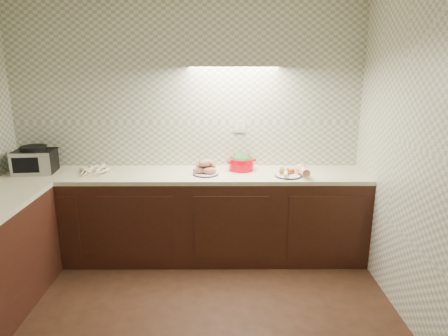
{
  "coord_description": "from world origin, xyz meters",
  "views": [
    {
      "loc": [
        0.37,
        -2.33,
        1.99
      ],
      "look_at": [
        0.38,
        1.25,
        1.02
      ],
      "focal_mm": 32.0,
      "sensor_mm": 36.0,
      "label": 1
    }
  ],
  "objects_px": {
    "sweet_potato_plate": "(206,168)",
    "onion_bowl": "(203,166)",
    "veg_plate": "(294,172)",
    "dutch_oven": "(241,162)",
    "parsnip_pile": "(99,170)",
    "toaster_oven": "(35,160)"
  },
  "relations": [
    {
      "from": "dutch_oven",
      "to": "onion_bowl",
      "type": "bearing_deg",
      "value": 158.07
    },
    {
      "from": "onion_bowl",
      "to": "veg_plate",
      "type": "xyz_separation_m",
      "value": [
        0.89,
        -0.23,
        0.0
      ]
    },
    {
      "from": "toaster_oven",
      "to": "veg_plate",
      "type": "height_order",
      "value": "toaster_oven"
    },
    {
      "from": "parsnip_pile",
      "to": "veg_plate",
      "type": "distance_m",
      "value": 1.94
    },
    {
      "from": "dutch_oven",
      "to": "veg_plate",
      "type": "xyz_separation_m",
      "value": [
        0.5,
        -0.22,
        -0.04
      ]
    },
    {
      "from": "toaster_oven",
      "to": "sweet_potato_plate",
      "type": "xyz_separation_m",
      "value": [
        1.71,
        -0.08,
        -0.07
      ]
    },
    {
      "from": "parsnip_pile",
      "to": "sweet_potato_plate",
      "type": "xyz_separation_m",
      "value": [
        1.07,
        -0.07,
        0.03
      ]
    },
    {
      "from": "onion_bowl",
      "to": "dutch_oven",
      "type": "xyz_separation_m",
      "value": [
        0.39,
        -0.01,
        0.04
      ]
    },
    {
      "from": "veg_plate",
      "to": "sweet_potato_plate",
      "type": "bearing_deg",
      "value": 175.73
    },
    {
      "from": "dutch_oven",
      "to": "toaster_oven",
      "type": "bearing_deg",
      "value": 161.48
    },
    {
      "from": "toaster_oven",
      "to": "parsnip_pile",
      "type": "bearing_deg",
      "value": -6.08
    },
    {
      "from": "sweet_potato_plate",
      "to": "veg_plate",
      "type": "xyz_separation_m",
      "value": [
        0.86,
        -0.06,
        -0.02
      ]
    },
    {
      "from": "sweet_potato_plate",
      "to": "onion_bowl",
      "type": "relative_size",
      "value": 1.81
    },
    {
      "from": "dutch_oven",
      "to": "sweet_potato_plate",
      "type": "bearing_deg",
      "value": -177.06
    },
    {
      "from": "sweet_potato_plate",
      "to": "onion_bowl",
      "type": "bearing_deg",
      "value": 102.28
    },
    {
      "from": "parsnip_pile",
      "to": "sweet_potato_plate",
      "type": "bearing_deg",
      "value": -3.78
    },
    {
      "from": "parsnip_pile",
      "to": "onion_bowl",
      "type": "bearing_deg",
      "value": 5.18
    },
    {
      "from": "onion_bowl",
      "to": "veg_plate",
      "type": "bearing_deg",
      "value": -14.4
    },
    {
      "from": "sweet_potato_plate",
      "to": "dutch_oven",
      "type": "xyz_separation_m",
      "value": [
        0.36,
        0.16,
        0.02
      ]
    },
    {
      "from": "parsnip_pile",
      "to": "dutch_oven",
      "type": "bearing_deg",
      "value": 3.44
    },
    {
      "from": "sweet_potato_plate",
      "to": "parsnip_pile",
      "type": "bearing_deg",
      "value": 176.22
    },
    {
      "from": "dutch_oven",
      "to": "veg_plate",
      "type": "relative_size",
      "value": 1.03
    }
  ]
}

